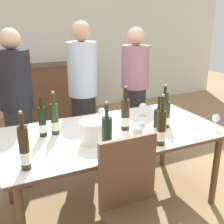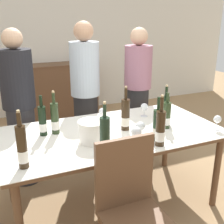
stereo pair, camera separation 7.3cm
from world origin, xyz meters
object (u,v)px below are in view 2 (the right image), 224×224
at_px(person_host, 20,110).
at_px(person_guest_left, 86,97).
at_px(wine_glass_0, 217,120).
at_px(wine_glass_3, 140,127).
at_px(wine_bottle_2, 165,109).
at_px(wine_bottle_8, 105,138).
at_px(wine_bottle_5, 125,115).
at_px(wine_glass_4, 103,112).
at_px(dining_table, 112,138).
at_px(wine_bottle_7, 157,126).
at_px(chair_near_front, 131,202).
at_px(wine_bottle_6, 43,121).
at_px(wine_bottle_3, 160,129).
at_px(ice_bucket, 92,131).
at_px(wine_bottle_0, 167,116).
at_px(sideboard_cabinet, 57,90).
at_px(wine_glass_2, 136,132).
at_px(wine_glass_1, 144,107).
at_px(wine_bottle_4, 55,119).
at_px(person_guest_right, 137,95).
at_px(wine_bottle_1, 22,148).

height_order(person_host, person_guest_left, person_guest_left).
xyz_separation_m(wine_glass_0, wine_glass_3, (-0.71, 0.14, -0.00)).
height_order(wine_bottle_2, wine_glass_3, wine_bottle_2).
distance_m(wine_bottle_8, person_guest_left, 1.31).
relative_size(wine_bottle_5, wine_glass_4, 2.71).
xyz_separation_m(dining_table, wine_bottle_7, (0.27, -0.31, 0.19)).
bearing_deg(chair_near_front, wine_bottle_6, 113.74).
height_order(wine_bottle_3, wine_glass_4, wine_bottle_3).
bearing_deg(wine_bottle_7, person_host, 132.20).
relative_size(ice_bucket, wine_bottle_0, 0.69).
xyz_separation_m(wine_bottle_2, person_guest_left, (-0.53, 0.84, -0.03)).
relative_size(wine_glass_3, wine_glass_4, 0.91).
height_order(dining_table, wine_bottle_2, wine_bottle_2).
height_order(wine_bottle_0, wine_bottle_5, wine_bottle_5).
distance_m(sideboard_cabinet, wine_bottle_6, 2.72).
bearing_deg(wine_glass_2, wine_bottle_5, 77.85).
distance_m(wine_glass_0, wine_glass_1, 0.71).
relative_size(sideboard_cabinet, wine_glass_3, 10.92).
height_order(wine_bottle_4, wine_glass_2, wine_bottle_4).
height_order(wine_glass_1, chair_near_front, chair_near_front).
distance_m(wine_bottle_5, wine_glass_2, 0.35).
bearing_deg(wine_glass_0, wine_bottle_4, 159.77).
distance_m(sideboard_cabinet, wine_bottle_7, 3.10).
bearing_deg(person_guest_right, wine_bottle_4, -149.83).
relative_size(wine_glass_0, wine_glass_3, 1.00).
relative_size(wine_bottle_7, person_host, 0.22).
height_order(wine_glass_2, person_guest_right, person_guest_right).
bearing_deg(wine_bottle_8, wine_glass_4, 69.59).
relative_size(ice_bucket, wine_glass_3, 1.69).
bearing_deg(person_guest_right, person_host, -176.45).
bearing_deg(wine_bottle_8, wine_glass_2, 11.77).
height_order(wine_bottle_6, chair_near_front, wine_bottle_6).
xyz_separation_m(sideboard_cabinet, chair_near_front, (-0.30, -3.49, 0.09)).
bearing_deg(ice_bucket, wine_glass_0, -10.26).
distance_m(sideboard_cabinet, chair_near_front, 3.50).
distance_m(ice_bucket, wine_bottle_7, 0.53).
bearing_deg(wine_bottle_5, wine_bottle_0, -16.95).
xyz_separation_m(sideboard_cabinet, wine_bottle_5, (0.01, -2.77, 0.42)).
distance_m(wine_bottle_2, wine_bottle_8, 0.92).
distance_m(wine_bottle_3, wine_bottle_8, 0.47).
xyz_separation_m(wine_bottle_0, person_host, (-1.18, 0.87, -0.06)).
distance_m(wine_bottle_4, wine_glass_2, 0.73).
distance_m(wine_bottle_1, wine_bottle_4, 0.59).
xyz_separation_m(wine_bottle_5, wine_glass_2, (-0.07, -0.34, -0.02)).
distance_m(wine_glass_2, wine_glass_4, 0.58).
height_order(wine_bottle_3, wine_bottle_7, wine_bottle_3).
height_order(wine_glass_0, wine_glass_1, wine_glass_1).
distance_m(dining_table, person_guest_left, 0.88).
relative_size(dining_table, wine_bottle_0, 5.90).
relative_size(wine_bottle_1, wine_glass_0, 3.04).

